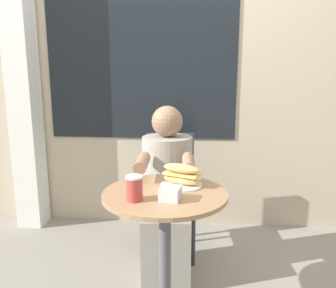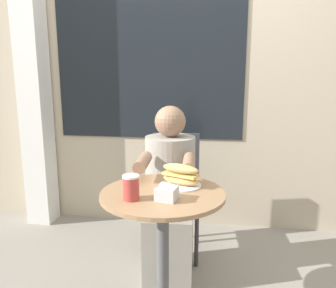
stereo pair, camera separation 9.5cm
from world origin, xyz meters
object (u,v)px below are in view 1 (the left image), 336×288
seated_diner (167,204)px  sandwich_on_plate (181,176)px  cafe_table (165,232)px  drink_cup (134,188)px  diner_chair (170,181)px

seated_diner → sandwich_on_plate: size_ratio=5.23×
cafe_table → drink_cup: (-0.13, -0.12, 0.26)m
cafe_table → drink_cup: size_ratio=6.45×
sandwich_on_plate → diner_chair: bearing=98.9°
seated_diner → drink_cup: bearing=78.1°
cafe_table → diner_chair: size_ratio=0.85×
drink_cup → sandwich_on_plate: bearing=47.9°
cafe_table → drink_cup: 0.32m
seated_diner → sandwich_on_plate: (0.11, -0.37, 0.30)m
cafe_table → diner_chair: (-0.04, 0.82, -0.01)m
seated_diner → cafe_table: bearing=90.9°
seated_diner → diner_chair: bearing=-91.9°
cafe_table → drink_cup: bearing=-136.2°
seated_diner → drink_cup: seated_diner is taller
diner_chair → drink_cup: size_ratio=7.62×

